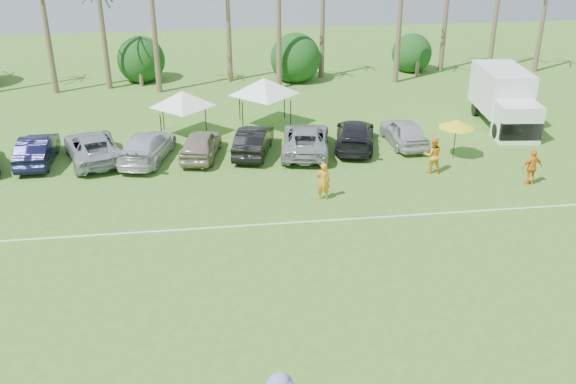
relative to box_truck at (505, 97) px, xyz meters
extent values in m
cube|color=white|center=(-17.47, -11.41, -1.87)|extent=(80.00, 0.10, 0.01)
cone|color=brown|center=(-29.47, 12.59, 3.13)|extent=(0.44, 0.44, 10.00)
cone|color=brown|center=(-25.47, 12.59, 3.63)|extent=(0.44, 0.44, 11.00)
cone|color=brown|center=(-21.47, 12.59, 2.13)|extent=(0.44, 0.44, 8.00)
cone|color=brown|center=(-17.47, 12.59, 2.63)|extent=(0.44, 0.44, 9.00)
cone|color=brown|center=(-13.47, 12.59, 3.13)|extent=(0.44, 0.44, 10.00)
cone|color=brown|center=(-9.47, 12.59, 3.63)|extent=(0.44, 0.44, 11.00)
cone|color=brown|center=(-4.47, 12.59, 2.13)|extent=(0.44, 0.44, 8.00)
cone|color=brown|center=(0.53, 12.59, 2.63)|extent=(0.44, 0.44, 9.00)
cone|color=brown|center=(5.53, 12.59, 3.13)|extent=(0.44, 0.44, 10.00)
cone|color=brown|center=(9.53, 12.59, 3.63)|extent=(0.44, 0.44, 11.00)
cylinder|color=brown|center=(-23.47, 13.59, -1.17)|extent=(0.30, 0.30, 1.40)
sphere|color=#103B13|center=(-23.47, 13.59, -0.07)|extent=(4.00, 4.00, 4.00)
cylinder|color=brown|center=(-11.47, 13.59, -1.17)|extent=(0.30, 0.30, 1.40)
sphere|color=#103B13|center=(-11.47, 13.59, -0.07)|extent=(4.00, 4.00, 4.00)
cylinder|color=brown|center=(-1.47, 13.59, -1.17)|extent=(0.30, 0.30, 1.40)
sphere|color=#103B13|center=(-1.47, 13.59, -0.07)|extent=(4.00, 4.00, 4.00)
imported|color=orange|center=(-13.30, -9.13, -0.93)|extent=(0.73, 0.51, 1.88)
imported|color=orange|center=(-6.95, -6.66, -0.90)|extent=(1.05, 0.87, 1.96)
imported|color=orange|center=(-2.49, -8.83, -0.94)|extent=(1.13, 0.56, 1.87)
cube|color=white|center=(0.09, 0.85, 0.30)|extent=(3.18, 5.15, 2.66)
cube|color=white|center=(-0.28, -2.53, -0.76)|extent=(2.64, 2.17, 2.23)
cube|color=black|center=(-0.37, -3.32, -1.08)|extent=(2.46, 0.59, 1.06)
cube|color=#E5590C|center=(1.42, 0.70, -0.18)|extent=(0.21, 1.69, 0.96)
cylinder|color=black|center=(-1.31, -2.20, -1.40)|extent=(0.42, 0.99, 0.96)
cylinder|color=black|center=(0.80, -2.44, -1.40)|extent=(0.42, 0.99, 0.96)
cylinder|color=black|center=(-0.82, 2.23, -1.40)|extent=(0.42, 0.99, 0.96)
cylinder|color=black|center=(1.29, 2.00, -1.40)|extent=(0.42, 0.99, 0.96)
cylinder|color=black|center=(-21.36, -0.51, -0.93)|extent=(0.06, 0.06, 1.88)
cylinder|color=black|center=(-18.73, -0.51, -0.93)|extent=(0.06, 0.06, 1.88)
cylinder|color=black|center=(-21.36, 2.11, -0.93)|extent=(0.06, 0.06, 1.88)
cylinder|color=black|center=(-18.73, 2.11, -0.93)|extent=(0.06, 0.06, 1.88)
pyramid|color=white|center=(-20.04, 0.80, 0.95)|extent=(4.07, 4.07, 0.94)
cylinder|color=black|center=(-16.49, 0.46, -0.83)|extent=(0.06, 0.06, 2.10)
cylinder|color=black|center=(-13.55, 0.46, -0.83)|extent=(0.06, 0.06, 2.10)
cylinder|color=black|center=(-16.49, 3.41, -0.83)|extent=(0.06, 0.06, 2.10)
cylinder|color=black|center=(-13.55, 3.41, -0.83)|extent=(0.06, 0.06, 2.10)
pyramid|color=white|center=(-15.02, 1.94, 1.27)|extent=(4.53, 4.53, 1.05)
cylinder|color=black|center=(-5.06, -4.86, -0.86)|extent=(0.05, 0.05, 2.02)
cone|color=yellow|center=(-5.06, -4.86, 0.15)|extent=(2.02, 2.02, 0.46)
imported|color=black|center=(-28.00, -2.47, -1.09)|extent=(1.75, 4.78, 1.56)
imported|color=#9598A1|center=(-25.03, -2.49, -1.09)|extent=(4.14, 6.14, 1.56)
imported|color=silver|center=(-22.06, -2.82, -1.09)|extent=(3.41, 5.75, 1.56)
imported|color=gray|center=(-19.09, -2.83, -1.09)|extent=(2.69, 4.86, 1.56)
imported|color=black|center=(-16.12, -2.71, -1.09)|extent=(2.83, 5.01, 1.56)
imported|color=#95979B|center=(-13.15, -2.90, -1.09)|extent=(3.57, 6.00, 1.56)
imported|color=black|center=(-10.18, -2.43, -1.09)|extent=(3.47, 5.76, 1.56)
imported|color=#B9B8BE|center=(-7.21, -2.41, -1.09)|extent=(2.03, 4.66, 1.56)
camera|label=1|loc=(-18.77, -36.81, 11.64)|focal=40.00mm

